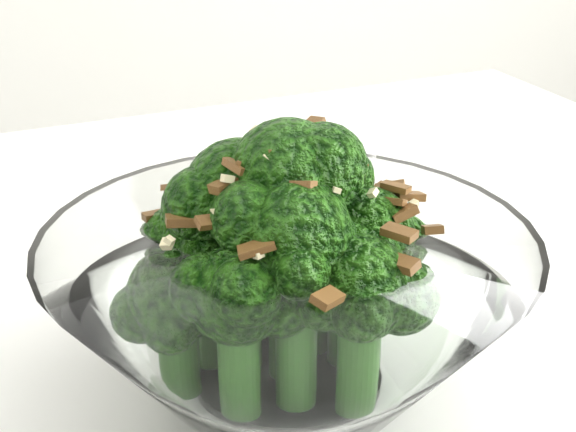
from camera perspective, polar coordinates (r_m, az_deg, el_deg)
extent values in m
cylinder|color=white|center=(1.11, 10.47, -11.90)|extent=(0.04, 0.04, 0.71)
cylinder|color=white|center=(0.44, 0.00, -10.97)|extent=(0.09, 0.09, 0.01)
cylinder|color=#275B18|center=(0.41, 0.00, -5.02)|extent=(0.02, 0.02, 0.09)
sphere|color=#245B11|center=(0.39, 0.00, 2.43)|extent=(0.05, 0.05, 0.05)
cylinder|color=#275B18|center=(0.43, 1.66, -3.94)|extent=(0.02, 0.02, 0.08)
sphere|color=#245B11|center=(0.41, 1.75, 2.56)|extent=(0.05, 0.05, 0.05)
cylinder|color=#275B18|center=(0.42, -3.01, -5.13)|extent=(0.02, 0.02, 0.08)
sphere|color=#245B11|center=(0.40, -3.18, 1.38)|extent=(0.05, 0.05, 0.05)
cylinder|color=#275B18|center=(0.39, 0.54, -7.74)|extent=(0.02, 0.02, 0.07)
sphere|color=#245B11|center=(0.37, 0.57, -1.25)|extent=(0.05, 0.05, 0.05)
cylinder|color=#275B18|center=(0.42, 4.90, -6.31)|extent=(0.02, 0.02, 0.06)
sphere|color=#245B11|center=(0.40, 5.11, -1.25)|extent=(0.05, 0.05, 0.05)
cylinder|color=#275B18|center=(0.43, -5.13, -6.12)|extent=(0.02, 0.02, 0.06)
sphere|color=#245B11|center=(0.41, -5.34, -1.26)|extent=(0.05, 0.05, 0.05)
cylinder|color=#275B18|center=(0.39, 4.55, -9.51)|extent=(0.02, 0.02, 0.05)
sphere|color=#245B11|center=(0.37, 4.74, -4.63)|extent=(0.05, 0.05, 0.05)
cylinder|color=#275B18|center=(0.39, -3.17, -9.82)|extent=(0.02, 0.02, 0.05)
sphere|color=#245B11|center=(0.37, -3.30, -5.15)|extent=(0.04, 0.04, 0.04)
cylinder|color=#275B18|center=(0.46, 5.29, -5.10)|extent=(0.02, 0.02, 0.04)
sphere|color=#245B11|center=(0.44, 5.45, -1.48)|extent=(0.04, 0.04, 0.04)
cylinder|color=#275B18|center=(0.41, -7.06, -9.02)|extent=(0.02, 0.02, 0.04)
sphere|color=#245B11|center=(0.39, -7.30, -5.20)|extent=(0.04, 0.04, 0.04)
cylinder|color=#275B18|center=(0.46, -0.18, -4.42)|extent=(0.02, 0.02, 0.05)
sphere|color=#245B11|center=(0.45, -0.18, -0.70)|extent=(0.04, 0.04, 0.04)
cylinder|color=#275B18|center=(0.43, 3.86, -6.50)|extent=(0.02, 0.02, 0.05)
sphere|color=#245B11|center=(0.41, 4.01, -2.10)|extent=(0.05, 0.05, 0.05)
cube|color=brown|center=(0.39, 1.40, 5.65)|extent=(0.02, 0.02, 0.01)
cube|color=brown|center=(0.42, -2.79, 3.47)|extent=(0.02, 0.01, 0.01)
cube|color=brown|center=(0.43, 0.86, 4.16)|extent=(0.01, 0.02, 0.01)
cube|color=brown|center=(0.42, 6.61, 1.82)|extent=(0.02, 0.01, 0.01)
cube|color=brown|center=(0.37, -3.14, 3.24)|extent=(0.02, 0.02, 0.01)
cube|color=brown|center=(0.37, -0.25, 4.26)|extent=(0.02, 0.01, 0.00)
cube|color=brown|center=(0.38, -6.69, -0.29)|extent=(0.02, 0.01, 0.01)
cube|color=brown|center=(0.43, 3.82, 3.21)|extent=(0.01, 0.01, 0.01)
cube|color=brown|center=(0.40, 6.98, 1.86)|extent=(0.01, 0.01, 0.00)
cube|color=brown|center=(0.41, -2.33, 3.68)|extent=(0.01, 0.01, 0.01)
cube|color=brown|center=(0.39, -5.96, 1.68)|extent=(0.02, 0.01, 0.01)
cube|color=brown|center=(0.43, -0.95, 4.22)|extent=(0.01, 0.02, 0.01)
cube|color=brown|center=(0.42, 3.10, 3.22)|extent=(0.01, 0.02, 0.01)
cube|color=brown|center=(0.40, 4.25, 3.35)|extent=(0.01, 0.01, 0.01)
cube|color=brown|center=(0.34, 2.57, -5.33)|extent=(0.02, 0.02, 0.01)
cube|color=brown|center=(0.40, 9.32, -0.86)|extent=(0.01, 0.01, 0.01)
cube|color=brown|center=(0.39, 6.72, 0.97)|extent=(0.01, 0.01, 0.01)
cube|color=brown|center=(0.37, -5.05, -0.38)|extent=(0.01, 0.01, 0.01)
cube|color=brown|center=(0.37, -4.00, 2.05)|extent=(0.02, 0.01, 0.01)
cube|color=brown|center=(0.41, -8.49, 0.04)|extent=(0.01, 0.01, 0.00)
cube|color=brown|center=(0.36, 7.40, -3.08)|extent=(0.02, 0.02, 0.01)
cube|color=brown|center=(0.40, -4.13, 3.29)|extent=(0.01, 0.01, 0.01)
cube|color=brown|center=(0.37, 7.20, -1.07)|extent=(0.02, 0.02, 0.00)
cube|color=brown|center=(0.39, 7.42, 0.16)|extent=(0.01, 0.01, 0.01)
cube|color=brown|center=(0.35, -2.05, -2.06)|extent=(0.02, 0.01, 0.01)
cube|color=brown|center=(0.42, -6.15, 2.50)|extent=(0.02, 0.01, 0.01)
cube|color=brown|center=(0.42, -4.84, 2.75)|extent=(0.01, 0.01, 0.01)
cube|color=brown|center=(0.37, -2.41, 3.23)|extent=(0.01, 0.01, 0.01)
cube|color=brown|center=(0.43, 6.43, 1.39)|extent=(0.02, 0.02, 0.01)
cube|color=brown|center=(0.36, 0.70, 2.07)|extent=(0.02, 0.01, 0.01)
cube|color=brown|center=(0.41, -0.82, 4.97)|extent=(0.01, 0.01, 0.01)
cube|color=brown|center=(0.44, -5.23, 2.34)|extent=(0.01, 0.01, 0.01)
cube|color=brown|center=(0.44, -1.87, 3.26)|extent=(0.01, 0.02, 0.01)
cube|color=brown|center=(0.41, 7.85, 1.28)|extent=(0.01, 0.01, 0.01)
cube|color=brown|center=(0.42, -7.25, 1.82)|extent=(0.01, 0.01, 0.01)
cube|color=beige|center=(0.37, -3.93, 2.42)|extent=(0.01, 0.01, 0.01)
cube|color=beige|center=(0.43, 1.05, 3.69)|extent=(0.01, 0.01, 0.00)
cube|color=beige|center=(0.36, -1.20, 3.75)|extent=(0.01, 0.01, 0.01)
cube|color=beige|center=(0.36, -4.61, 0.30)|extent=(0.01, 0.01, 0.01)
cube|color=beige|center=(0.37, -7.82, -1.78)|extent=(0.01, 0.01, 0.01)
cube|color=beige|center=(0.40, 3.52, 3.76)|extent=(0.01, 0.01, 0.01)
cube|color=beige|center=(0.35, -1.93, -2.52)|extent=(0.01, 0.01, 0.00)
cube|color=beige|center=(0.39, -6.13, 1.86)|extent=(0.01, 0.01, 0.01)
cube|color=beige|center=(0.36, 3.17, 1.67)|extent=(0.00, 0.00, 0.00)
cube|color=beige|center=(0.40, 8.14, 0.81)|extent=(0.01, 0.00, 0.00)
cube|color=beige|center=(0.42, 4.55, 3.15)|extent=(0.00, 0.00, 0.00)
cube|color=beige|center=(0.38, -2.14, 4.80)|extent=(0.01, 0.01, 0.01)
cube|color=beige|center=(0.38, 3.83, 3.72)|extent=(0.01, 0.01, 0.01)
cube|color=beige|center=(0.39, -2.04, 5.41)|extent=(0.01, 0.01, 0.01)
cube|color=beige|center=(0.37, -7.67, -1.57)|extent=(0.01, 0.01, 0.00)
cube|color=beige|center=(0.36, -0.83, 2.94)|extent=(0.01, 0.01, 0.00)
cube|color=beige|center=(0.38, 5.51, 1.50)|extent=(0.01, 0.01, 0.01)
cube|color=beige|center=(0.40, 0.69, 5.06)|extent=(0.01, 0.00, 0.00)
cube|color=beige|center=(0.43, -3.51, 3.68)|extent=(0.01, 0.01, 0.01)
cube|color=beige|center=(0.41, -0.27, 4.61)|extent=(0.01, 0.01, 0.01)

